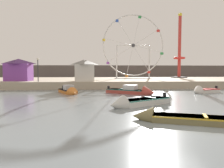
# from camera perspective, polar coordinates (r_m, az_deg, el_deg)

# --- Properties ---
(ground_plane) EXTENTS (240.00, 240.00, 0.00)m
(ground_plane) POSITION_cam_1_polar(r_m,az_deg,el_deg) (11.91, 18.43, -9.75)
(ground_plane) COLOR slate
(quay_promenade) EXTENTS (110.00, 22.99, 1.12)m
(quay_promenade) POSITION_cam_1_polar(r_m,az_deg,el_deg) (42.34, 1.79, 0.65)
(quay_promenade) COLOR #B7A88E
(quay_promenade) RESTS_ON ground_plane
(distant_town_skyline) EXTENTS (140.00, 3.00, 4.40)m
(distant_town_skyline) POSITION_cam_1_polar(r_m,az_deg,el_deg) (67.02, -0.49, 3.12)
(distant_town_skyline) COLOR #564C47
(distant_town_skyline) RESTS_ON ground_plane
(motorboat_olive_wood) EXTENTS (5.42, 3.00, 1.12)m
(motorboat_olive_wood) POSITION_cam_1_polar(r_m,az_deg,el_deg) (11.87, 16.22, -8.74)
(motorboat_olive_wood) COLOR olive
(motorboat_olive_wood) RESTS_ON ground_plane
(motorboat_orange_hull) EXTENTS (3.04, 4.70, 1.43)m
(motorboat_orange_hull) POSITION_cam_1_polar(r_m,az_deg,el_deg) (25.67, -11.35, -1.87)
(motorboat_orange_hull) COLOR orange
(motorboat_orange_hull) RESTS_ON ground_plane
(motorboat_faded_red) EXTENTS (5.80, 4.71, 1.55)m
(motorboat_faded_red) POSITION_cam_1_polar(r_m,az_deg,el_deg) (25.13, 6.09, -1.92)
(motorboat_faded_red) COLOR #B24238
(motorboat_faded_red) RESTS_ON ground_plane
(motorboat_pale_grey) EXTENTS (5.58, 4.19, 1.31)m
(motorboat_pale_grey) POSITION_cam_1_polar(r_m,az_deg,el_deg) (16.53, 6.35, -4.92)
(motorboat_pale_grey) COLOR silver
(motorboat_pale_grey) RESTS_ON ground_plane
(motorboat_white_red_stripe) EXTENTS (3.96, 2.60, 1.38)m
(motorboat_white_red_stripe) POSITION_cam_1_polar(r_m,az_deg,el_deg) (28.39, 23.29, -1.69)
(motorboat_white_red_stripe) COLOR silver
(motorboat_white_red_stripe) RESTS_ON ground_plane
(ferris_wheel_white_frame) EXTENTS (12.73, 1.20, 13.18)m
(ferris_wheel_white_frame) POSITION_cam_1_polar(r_m,az_deg,el_deg) (44.81, 5.70, 9.99)
(ferris_wheel_white_frame) COLOR silver
(ferris_wheel_white_frame) RESTS_ON quay_promenade
(drop_tower_red_tower) EXTENTS (2.80, 2.80, 14.79)m
(drop_tower_red_tower) POSITION_cam_1_polar(r_m,az_deg,el_deg) (51.68, 17.66, 8.07)
(drop_tower_red_tower) COLOR #BC332D
(drop_tower_red_tower) RESTS_ON quay_promenade
(carnival_booth_purple_stall) EXTENTS (4.22, 3.23, 3.48)m
(carnival_booth_purple_stall) POSITION_cam_1_polar(r_m,az_deg,el_deg) (36.62, -23.78, 3.60)
(carnival_booth_purple_stall) COLOR purple
(carnival_booth_purple_stall) RESTS_ON quay_promenade
(carnival_booth_white_ticket) EXTENTS (3.35, 3.75, 3.33)m
(carnival_booth_white_ticket) POSITION_cam_1_polar(r_m,az_deg,el_deg) (33.10, -7.40, 3.77)
(carnival_booth_white_ticket) COLOR silver
(carnival_booth_white_ticket) RESTS_ON quay_promenade
(promenade_lamp_near) EXTENTS (0.32, 0.32, 3.47)m
(promenade_lamp_near) POSITION_cam_1_polar(r_m,az_deg,el_deg) (32.78, -19.29, 4.61)
(promenade_lamp_near) COLOR #2D2D33
(promenade_lamp_near) RESTS_ON quay_promenade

